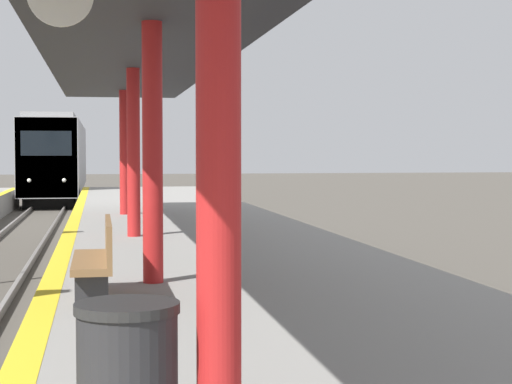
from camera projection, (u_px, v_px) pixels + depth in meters
train at (59, 158)px, 48.72m from camera, size 2.73×23.08×4.41m
station_canopy at (140, 50)px, 14.07m from camera, size 3.31×24.91×3.59m
trash_bin at (128, 373)px, 4.97m from camera, size 0.62×0.62×0.83m
bench at (98, 257)px, 9.85m from camera, size 0.44×1.91×0.92m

